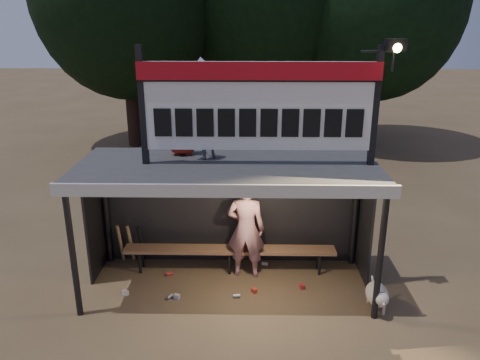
{
  "coord_description": "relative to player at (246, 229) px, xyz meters",
  "views": [
    {
      "loc": [
        0.34,
        -7.39,
        4.57
      ],
      "look_at": [
        0.2,
        0.4,
        1.9
      ],
      "focal_mm": 35.0,
      "sensor_mm": 36.0,
      "label": 1
    }
  ],
  "objects": [
    {
      "name": "bench",
      "position": [
        -0.31,
        0.14,
        -0.52
      ],
      "size": [
        4.0,
        0.35,
        0.48
      ],
      "color": "#8E6343",
      "rests_on": "ground"
    },
    {
      "name": "player",
      "position": [
        0.0,
        0.0,
        0.0
      ],
      "size": [
        0.74,
        0.53,
        1.91
      ],
      "primitive_type": "imported",
      "rotation": [
        0.0,
        0.0,
        3.03
      ],
      "color": "silver",
      "rests_on": "ground"
    },
    {
      "name": "ground",
      "position": [
        -0.31,
        -0.41,
        -0.95
      ],
      "size": [
        80.0,
        80.0,
        0.0
      ],
      "primitive_type": "plane",
      "color": "brown",
      "rests_on": "ground"
    },
    {
      "name": "dog",
      "position": [
        2.18,
        -1.1,
        -0.67
      ],
      "size": [
        0.36,
        0.81,
        0.49
      ],
      "color": "silver",
      "rests_on": "ground"
    },
    {
      "name": "scoreboard_assembly",
      "position": [
        0.25,
        -0.42,
        2.37
      ],
      "size": [
        4.1,
        0.27,
        1.99
      ],
      "color": "black",
      "rests_on": "dugout_shelter"
    },
    {
      "name": "dugout_shelter",
      "position": [
        -0.31,
        -0.17,
        0.89
      ],
      "size": [
        5.1,
        2.08,
        2.32
      ],
      "color": "#37383A",
      "rests_on": "ground"
    },
    {
      "name": "child_a",
      "position": [
        -0.73,
        -0.1,
        1.82
      ],
      "size": [
        0.56,
        0.53,
        0.9
      ],
      "primitive_type": "imported",
      "rotation": [
        0.0,
        0.0,
        3.75
      ],
      "color": "gray",
      "rests_on": "dugout_shelter"
    },
    {
      "name": "tree_right",
      "position": [
        4.69,
        10.09,
        4.24
      ],
      "size": [
        6.08,
        6.08,
        8.72
      ],
      "color": "black",
      "rests_on": "ground"
    },
    {
      "name": "child_b",
      "position": [
        -1.12,
        0.15,
        1.91
      ],
      "size": [
        0.54,
        0.37,
        1.08
      ],
      "primitive_type": "imported",
      "rotation": [
        0.0,
        0.0,
        3.09
      ],
      "color": "maroon",
      "rests_on": "dugout_shelter"
    },
    {
      "name": "bats",
      "position": [
        -2.26,
        0.41,
        -0.52
      ],
      "size": [
        0.47,
        0.32,
        0.84
      ],
      "color": "#9C7B49",
      "rests_on": "ground"
    },
    {
      "name": "litter",
      "position": [
        -0.58,
        -0.5,
        -0.92
      ],
      "size": [
        3.22,
        1.3,
        0.08
      ],
      "color": "red",
      "rests_on": "ground"
    }
  ]
}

